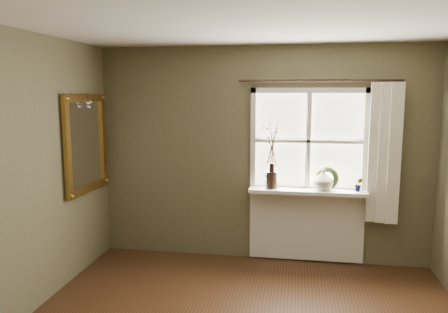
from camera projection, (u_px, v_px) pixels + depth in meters
name	position (u px, v px, depth m)	size (l,w,h in m)	color
ceiling	(236.00, 8.00, 2.88)	(4.50, 4.50, 0.00)	silver
wall_back	(262.00, 154.00, 5.32)	(4.00, 0.10, 2.60)	brown
window_frame	(308.00, 141.00, 5.13)	(1.36, 0.06, 1.24)	silver
window_sill	(307.00, 191.00, 5.11)	(1.36, 0.26, 0.04)	silver
window_apron	(306.00, 225.00, 5.28)	(1.36, 0.04, 0.88)	silver
dark_jug	(272.00, 180.00, 5.16)	(0.14, 0.14, 0.20)	black
cream_vase	(323.00, 180.00, 5.06)	(0.24, 0.24, 0.25)	beige
wreath	(327.00, 181.00, 5.09)	(0.27, 0.27, 0.07)	#2D3F1C
potted_plant_left	(268.00, 181.00, 5.17)	(0.09, 0.06, 0.18)	#2D3F1C
potted_plant_right	(359.00, 184.00, 5.00)	(0.09, 0.07, 0.16)	#2D3F1C
curtain	(384.00, 153.00, 4.92)	(0.36, 0.12, 1.59)	beige
curtain_rod	(319.00, 81.00, 4.96)	(0.03, 0.03, 1.84)	black
gilt_mirror	(86.00, 143.00, 4.99)	(0.10, 0.94, 1.12)	white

